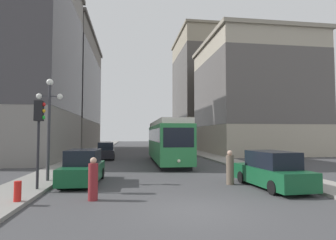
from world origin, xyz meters
TOP-DOWN VIEW (x-y plane):
  - ground_plane at (0.00, 0.00)m, footprint 200.00×200.00m
  - sidewalk_left at (-7.31, 40.00)m, footprint 2.52×120.00m
  - sidewalk_right at (7.31, 40.00)m, footprint 2.52×120.00m
  - streetcar at (1.25, 15.95)m, footprint 2.73×12.75m
  - transit_bus at (4.16, 33.22)m, footprint 2.90×12.40m
  - parked_car_left_near at (-4.75, 20.86)m, footprint 2.03×4.31m
  - parked_car_left_mid at (-4.75, 6.17)m, footprint 1.98×4.69m
  - parked_car_right_far at (4.75, 3.50)m, footprint 2.08×4.93m
  - pedestrian_crossing_near at (3.06, 4.70)m, footprint 0.40×0.40m
  - pedestrian_crossing_far at (-3.70, 2.10)m, footprint 0.39×0.39m
  - traffic_light_near_left at (-6.43, 4.07)m, footprint 0.47×0.36m
  - lamp_post_left_near at (-6.65, 6.43)m, footprint 1.41×0.36m
  - fire_hydrant at (-6.40, 1.69)m, footprint 0.26×0.26m
  - building_left_corner at (-14.01, 20.88)m, footprint 11.48×14.85m
  - building_left_midblock at (-16.51, 40.71)m, footprint 16.48×23.86m
  - building_right_corner at (15.40, 27.67)m, footprint 14.27×15.74m
  - building_right_midblock at (15.32, 49.76)m, footprint 14.10×18.39m

SIDE VIEW (x-z plane):
  - ground_plane at x=0.00m, z-range 0.00..0.00m
  - sidewalk_left at x=-7.31m, z-range 0.00..0.15m
  - sidewalk_right at x=7.31m, z-range 0.00..0.15m
  - fire_hydrant at x=-6.40m, z-range 0.15..0.90m
  - pedestrian_crossing_far at x=-3.70m, z-range -0.06..1.67m
  - pedestrian_crossing_near at x=3.06m, z-range -0.06..1.74m
  - parked_car_left_near at x=-4.75m, z-range -0.07..1.75m
  - parked_car_left_mid at x=-4.75m, z-range -0.07..1.75m
  - parked_car_right_far at x=4.75m, z-range -0.07..1.75m
  - transit_bus at x=4.16m, z-range 0.22..3.67m
  - streetcar at x=1.25m, z-range 0.16..4.05m
  - traffic_light_near_left at x=-6.43m, z-range 1.25..5.33m
  - lamp_post_left_near at x=-6.65m, z-range 1.02..6.60m
  - building_right_corner at x=15.40m, z-range 0.21..16.23m
  - building_left_midblock at x=-16.51m, z-range 0.28..20.56m
  - building_left_corner at x=-14.01m, z-range 0.30..21.05m
  - building_right_midblock at x=15.32m, z-range 0.37..25.07m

